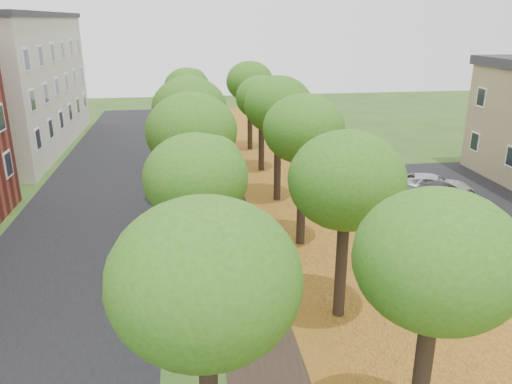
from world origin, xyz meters
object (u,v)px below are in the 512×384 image
object	(u,v)px
car_red	(482,227)
car_grey	(442,193)
car_silver	(487,232)
car_white	(433,186)

from	to	relation	value
car_red	car_grey	bearing A→B (deg)	-18.50
car_silver	car_grey	distance (m)	5.56
car_silver	car_white	world-z (taller)	car_white
car_silver	car_grey	size ratio (longest dim) A/B	0.86
car_silver	car_red	world-z (taller)	car_red
car_silver	car_grey	world-z (taller)	car_silver
car_grey	car_white	bearing A→B (deg)	-15.41
car_red	car_grey	distance (m)	5.12
car_grey	car_white	xyz separation A→B (m)	(-0.04, 1.07, 0.02)
car_silver	car_grey	bearing A→B (deg)	-1.83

